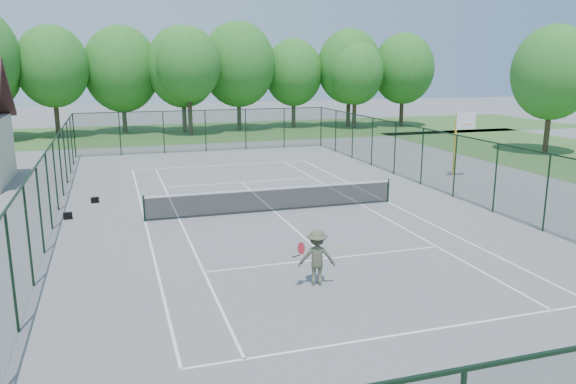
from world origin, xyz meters
name	(u,v)px	position (x,y,z in m)	size (l,w,h in m)	color
ground	(274,211)	(0.00, 0.00, 0.00)	(140.00, 140.00, 0.00)	slate
grass_far	(185,132)	(0.00, 30.00, 0.01)	(80.00, 16.00, 0.01)	#416E2E
court_lines	(274,211)	(0.00, 0.00, 0.00)	(11.05, 23.85, 0.01)	white
tennis_net	(274,198)	(0.00, 0.00, 0.58)	(11.08, 0.08, 1.10)	black
fence_enclosure	(274,176)	(0.00, 0.00, 1.56)	(18.05, 36.05, 3.02)	#1E3B25
tree_line_far	(182,67)	(0.00, 30.00, 5.99)	(39.40, 6.40, 9.70)	#453524
basketball_goal	(461,132)	(12.14, 4.24, 2.57)	(1.20, 1.43, 3.65)	yellow
tree_side	(553,73)	(23.21, 9.89, 5.67)	(5.68, 5.68, 8.99)	#453524
sports_bag_a	(68,216)	(-8.51, 1.36, 0.14)	(0.35, 0.21, 0.28)	black
sports_bag_b	(95,200)	(-7.49, 3.97, 0.13)	(0.33, 0.20, 0.26)	black
tennis_player	(317,257)	(-1.12, -8.33, 0.83)	(1.84, 0.91, 1.65)	#52563E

